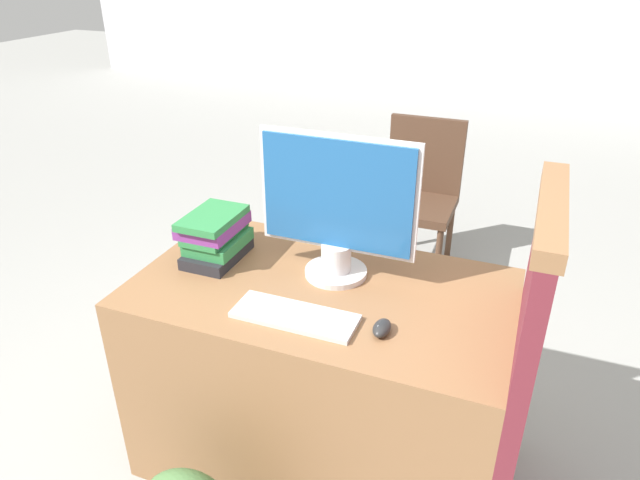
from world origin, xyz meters
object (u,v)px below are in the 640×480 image
Objects in this scene: mouse at (382,328)px; monitor at (337,209)px; far_chair at (419,189)px; book_stack at (215,236)px; keyboard at (295,316)px.

monitor is at bearing 131.82° from mouse.
book_stack is at bearing -97.36° from far_chair.
keyboard is 4.37× the size of mouse.
far_chair reaches higher than keyboard.
monitor reaches higher than keyboard.
monitor is 0.42m from mouse.
keyboard is 0.49m from book_stack.
keyboard is 0.43× the size of far_chair.
book_stack is 0.29× the size of far_chair.
mouse is 0.72m from book_stack.
mouse reaches higher than keyboard.
mouse is at bearing -48.18° from monitor.
far_chair is at bearing 91.08° from monitor.
book_stack is (-0.44, -0.04, -0.16)m from monitor.
monitor is 0.60× the size of far_chair.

